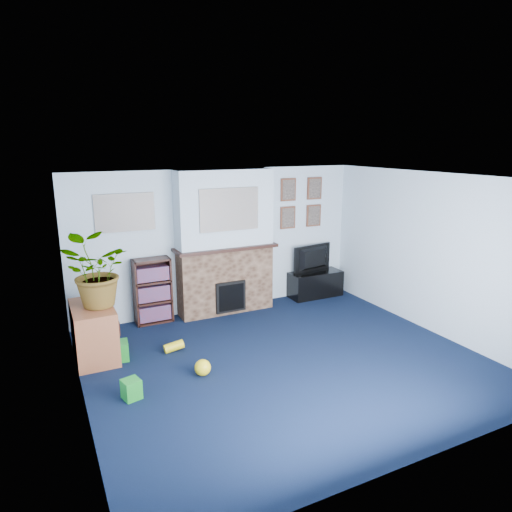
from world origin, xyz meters
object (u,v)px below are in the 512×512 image
bookshelf (153,292)px  sideboard (94,333)px  television (315,259)px  tv_stand (315,285)px

bookshelf → sideboard: size_ratio=1.13×
television → bookshelf: 3.04m
bookshelf → television: bearing=-1.1°
sideboard → television: bearing=11.6°
tv_stand → bookshelf: bookshelf is taller
television → sideboard: television is taller
tv_stand → sideboard: sideboard is taller
sideboard → tv_stand: bearing=11.3°
television → bookshelf: bookshelf is taller
bookshelf → tv_stand: bearing=-1.4°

